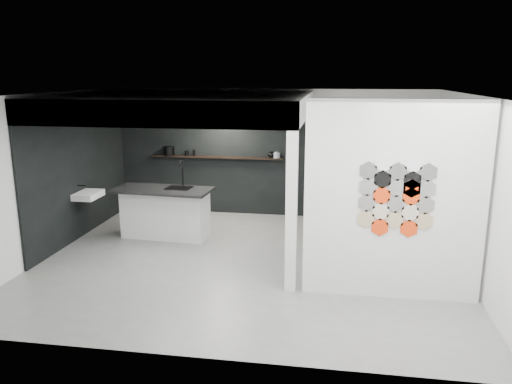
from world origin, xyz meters
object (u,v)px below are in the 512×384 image
object	(u,v)px
kitchen_island	(165,212)
kettle	(272,155)
glass_vase	(277,155)
bottle_dark	(194,153)
utensil_cup	(187,153)
stockpot	(169,151)
wall_basin	(88,195)
glass_bowl	(277,155)
partition_panel	(393,201)

from	to	relation	value
kitchen_island	kettle	distance (m)	2.73
kitchen_island	glass_vase	world-z (taller)	kitchen_island
bottle_dark	utensil_cup	world-z (taller)	bottle_dark
stockpot	wall_basin	bearing A→B (deg)	-114.45
kettle	glass_bowl	distance (m)	0.11
kitchen_island	utensil_cup	xyz separation A→B (m)	(-0.08, 1.81, 0.87)
stockpot	glass_vase	bearing A→B (deg)	0.00
kitchen_island	glass_vase	xyz separation A→B (m)	(1.95, 1.81, 0.88)
kitchen_island	stockpot	world-z (taller)	stockpot
bottle_dark	utensil_cup	xyz separation A→B (m)	(-0.17, 0.00, -0.02)
stockpot	utensil_cup	distance (m)	0.42
kettle	glass_vase	xyz separation A→B (m)	(0.11, 0.00, -0.00)
glass_bowl	kitchen_island	bearing A→B (deg)	-137.23
partition_panel	utensil_cup	distance (m)	5.64
glass_vase	bottle_dark	world-z (taller)	bottle_dark
kitchen_island	glass_vase	size ratio (longest dim) A/B	14.76
kitchen_island	kettle	xyz separation A→B (m)	(1.84, 1.81, 0.88)
kitchen_island	bottle_dark	bearing A→B (deg)	91.55
bottle_dark	stockpot	bearing A→B (deg)	180.00
kitchen_island	partition_panel	bearing A→B (deg)	-22.94
partition_panel	wall_basin	bearing A→B (deg)	161.77
partition_panel	stockpot	size ratio (longest dim) A/B	11.47
stockpot	kettle	world-z (taller)	stockpot
wall_basin	glass_bowl	size ratio (longest dim) A/B	3.84
kitchen_island	kettle	world-z (taller)	kitchen_island
partition_panel	wall_basin	distance (m)	5.78
partition_panel	stockpot	xyz separation A→B (m)	(-4.53, 3.87, 0.02)
partition_panel	bottle_dark	size ratio (longest dim) A/B	20.35
glass_vase	utensil_cup	distance (m)	2.04
kitchen_island	kettle	size ratio (longest dim) A/B	12.25
bottle_dark	glass_bowl	bearing A→B (deg)	0.00
partition_panel	glass_vase	bearing A→B (deg)	118.23
wall_basin	partition_panel	bearing A→B (deg)	-18.23
kitchen_island	bottle_dark	xyz separation A→B (m)	(0.08, 1.81, 0.88)
wall_basin	stockpot	world-z (taller)	stockpot
kettle	bottle_dark	distance (m)	1.76
wall_basin	stockpot	xyz separation A→B (m)	(0.94, 2.07, 0.57)
bottle_dark	kettle	bearing A→B (deg)	0.00
partition_panel	bottle_dark	bearing A→B (deg)	135.59
wall_basin	bottle_dark	distance (m)	2.62
kettle	glass_vase	distance (m)	0.11
wall_basin	bottle_dark	xyz separation A→B (m)	(1.52, 2.07, 0.54)
kitchen_island	stockpot	bearing A→B (deg)	109.57
bottle_dark	utensil_cup	size ratio (longest dim) A/B	1.30
kitchen_island	utensil_cup	size ratio (longest dim) A/B	18.04
bottle_dark	glass_vase	bearing A→B (deg)	0.00
bottle_dark	wall_basin	bearing A→B (deg)	-126.34
kettle	glass_bowl	size ratio (longest dim) A/B	1.00
partition_panel	stockpot	distance (m)	5.95
glass_bowl	wall_basin	bearing A→B (deg)	-148.65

